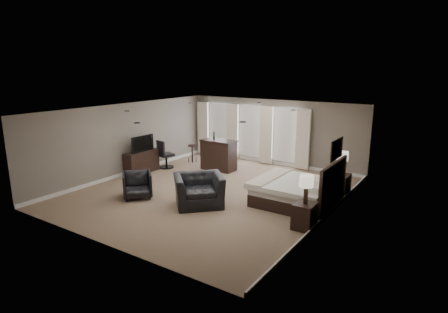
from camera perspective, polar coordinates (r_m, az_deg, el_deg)
The scene contains 16 objects.
room at distance 11.56m, azimuth -1.92°, elevation 0.70°, with size 7.60×8.60×2.64m.
window_bay at distance 15.50m, azimuth 3.90°, elevation 3.65°, with size 5.25×0.20×2.30m.
bed at distance 10.92m, azimuth 10.76°, elevation -3.62°, with size 2.17×2.07×1.38m, color silver.
nightstand_near at distance 9.46m, azimuth 12.18°, elevation -8.82°, with size 0.48×0.59×0.64m, color black.
nightstand_far at distance 12.06m, azimuth 17.30°, elevation -4.13°, with size 0.50×0.61×0.67m, color black.
lamp_near at distance 9.23m, azimuth 12.39°, elevation -4.94°, with size 0.34×0.34×0.70m, color beige.
lamp_far at distance 11.88m, azimuth 17.54°, elevation -0.96°, with size 0.34×0.34×0.71m, color beige.
wall_art at distance 10.29m, azimuth 16.76°, elevation 1.07°, with size 0.04×0.96×0.56m, color slate.
dresser at distance 14.24m, azimuth -12.43°, elevation -0.82°, with size 0.45×1.41×0.82m, color black.
tv at distance 14.13m, azimuth -12.53°, elevation 1.05°, with size 1.04×0.60×0.14m, color black.
armchair_near at distance 10.68m, azimuth -3.86°, elevation -4.36°, with size 1.36×0.88×1.18m, color black.
armchair_far at distance 11.60m, azimuth -13.09°, elevation -4.07°, with size 0.83×0.78×0.86m, color black.
bar_counter at distance 14.26m, azimuth -0.81°, elevation 0.26°, with size 1.34×0.70×1.17m, color black.
bar_stool_left at distance 15.49m, azimuth -4.86°, elevation 0.48°, with size 0.35×0.35×0.74m, color black.
bar_stool_right at distance 14.64m, azimuth 1.02°, elevation -0.35°, with size 0.33×0.33×0.69m, color black.
desk_chair at distance 14.69m, azimuth -8.81°, elevation 0.38°, with size 0.56×0.56×1.11m, color black.
Camera 1 is at (6.55, -9.16, 3.89)m, focal length 30.00 mm.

